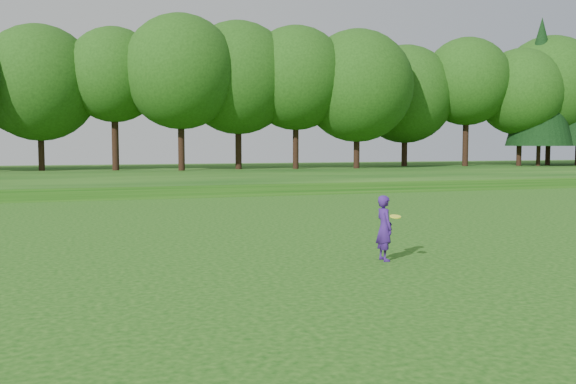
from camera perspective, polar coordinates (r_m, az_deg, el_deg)
name	(u,v)px	position (r m, az deg, el deg)	size (l,w,h in m)	color
ground	(323,276)	(13.08, 3.12, -7.44)	(140.00, 140.00, 0.00)	#10420C
berm	(148,177)	(46.23, -12.30, 1.35)	(130.00, 30.00, 0.60)	#10420C
walking_path	(178,196)	(32.38, -9.78, -0.38)	(130.00, 1.60, 0.04)	gray
treeline	(141,71)	(50.44, -12.91, 10.46)	(104.00, 7.00, 15.00)	#1B430F
woman	(384,228)	(14.75, 8.56, -3.18)	(0.39, 0.76, 1.49)	#3D1A78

